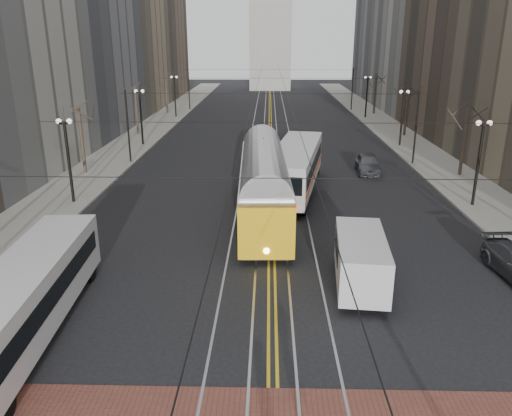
# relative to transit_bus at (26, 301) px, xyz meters

# --- Properties ---
(ground) EXTENTS (260.00, 260.00, 0.00)m
(ground) POSITION_rel_transit_bus_xyz_m (9.32, -1.91, -1.44)
(ground) COLOR black
(ground) RESTS_ON ground
(sidewalk_left) EXTENTS (5.00, 140.00, 0.15)m
(sidewalk_left) POSITION_rel_transit_bus_xyz_m (-5.68, 43.09, -1.36)
(sidewalk_left) COLOR gray
(sidewalk_left) RESTS_ON ground
(sidewalk_right) EXTENTS (5.00, 140.00, 0.15)m
(sidewalk_right) POSITION_rel_transit_bus_xyz_m (24.32, 43.09, -1.36)
(sidewalk_right) COLOR gray
(sidewalk_right) RESTS_ON ground
(streetcar_rails) EXTENTS (4.80, 130.00, 0.02)m
(streetcar_rails) POSITION_rel_transit_bus_xyz_m (9.32, 43.09, -1.43)
(streetcar_rails) COLOR gray
(streetcar_rails) RESTS_ON ground
(centre_lines) EXTENTS (0.42, 130.00, 0.01)m
(centre_lines) POSITION_rel_transit_bus_xyz_m (9.32, 43.09, -1.43)
(centre_lines) COLOR gold
(centre_lines) RESTS_ON ground
(lamp_posts) EXTENTS (27.60, 57.20, 5.60)m
(lamp_posts) POSITION_rel_transit_bus_xyz_m (9.32, 26.84, 1.36)
(lamp_posts) COLOR black
(lamp_posts) RESTS_ON ground
(street_trees) EXTENTS (31.68, 53.28, 5.60)m
(street_trees) POSITION_rel_transit_bus_xyz_m (9.32, 33.34, 1.36)
(street_trees) COLOR #382D23
(street_trees) RESTS_ON ground
(trolley_wires) EXTENTS (25.96, 120.00, 6.60)m
(trolley_wires) POSITION_rel_transit_bus_xyz_m (9.32, 32.92, 2.34)
(trolley_wires) COLOR black
(trolley_wires) RESTS_ON ground
(transit_bus) EXTENTS (3.06, 11.63, 2.88)m
(transit_bus) POSITION_rel_transit_bus_xyz_m (0.00, 0.00, 0.00)
(transit_bus) COLOR silver
(transit_bus) RESTS_ON ground
(streetcar) EXTENTS (3.30, 15.40, 3.61)m
(streetcar) POSITION_rel_transit_bus_xyz_m (8.82, 13.87, 0.37)
(streetcar) COLOR yellow
(streetcar) RESTS_ON ground
(rear_bus) EXTENTS (5.01, 13.26, 3.38)m
(rear_bus) POSITION_rel_transit_bus_xyz_m (11.12, 19.44, 0.25)
(rear_bus) COLOR silver
(rear_bus) RESTS_ON ground
(cargo_van) EXTENTS (2.62, 5.68, 2.44)m
(cargo_van) POSITION_rel_transit_bus_xyz_m (13.32, 4.20, -0.22)
(cargo_van) COLOR silver
(cargo_van) RESTS_ON ground
(sedan_grey) EXTENTS (2.22, 4.81, 1.60)m
(sedan_grey) POSITION_rel_transit_bus_xyz_m (17.57, 25.10, -0.64)
(sedan_grey) COLOR #45484E
(sedan_grey) RESTS_ON ground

